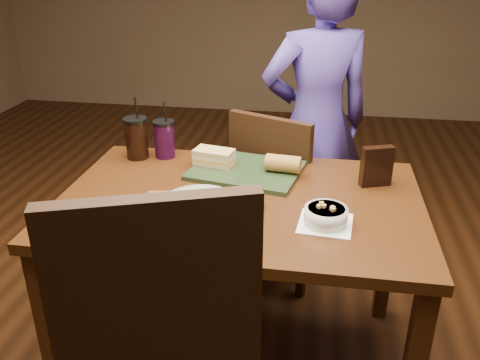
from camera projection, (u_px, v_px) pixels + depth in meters
name	position (u px, v px, depth m)	size (l,w,h in m)	color
ground	(240.00, 356.00, 2.14)	(6.00, 6.00, 0.00)	#381C0B
dining_table	(240.00, 220.00, 1.87)	(1.30, 0.85, 0.75)	#41220D
chair_far	(270.00, 193.00, 2.41)	(0.52, 0.53, 0.92)	black
diner	(316.00, 124.00, 2.52)	(0.56, 0.37, 1.54)	#473490
tray_near	(195.00, 221.00, 1.66)	(0.42, 0.32, 0.02)	#203019
tray_far	(246.00, 170.00, 2.03)	(0.42, 0.32, 0.02)	#203019
salad_bowl	(200.00, 209.00, 1.62)	(0.24, 0.24, 0.08)	silver
soup_bowl	(326.00, 215.00, 1.64)	(0.19, 0.19, 0.07)	white
sandwich_near	(161.00, 201.00, 1.72)	(0.10, 0.08, 0.04)	#593819
sandwich_far	(214.00, 157.00, 2.05)	(0.17, 0.12, 0.06)	tan
baguette_near	(226.00, 228.00, 1.53)	(0.07, 0.07, 0.13)	#AD7533
baguette_far	(283.00, 164.00, 1.98)	(0.07, 0.07, 0.14)	#AD7533
cup_cola	(137.00, 138.00, 2.14)	(0.10, 0.10, 0.27)	black
cup_berry	(164.00, 139.00, 2.15)	(0.09, 0.09, 0.25)	black
chip_bag	(377.00, 166.00, 1.89)	(0.12, 0.04, 0.15)	black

